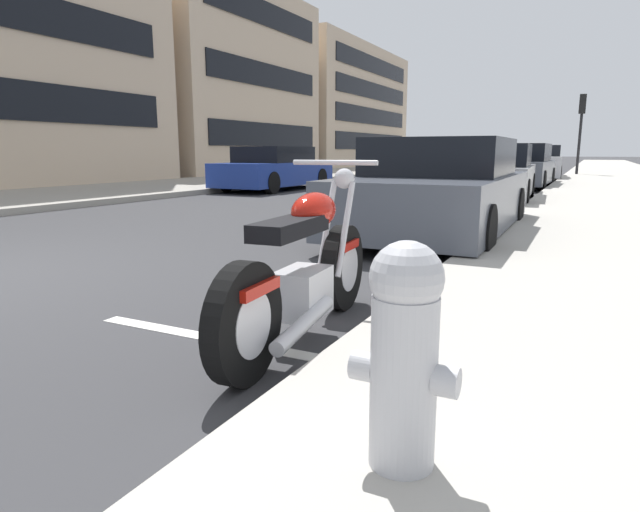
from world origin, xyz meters
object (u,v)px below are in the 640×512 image
Objects in this scene: parked_car_near_corner at (538,163)px; car_opposite_curb at (275,169)px; parked_car_far_down_curb at (439,191)px; parked_car_second_in_row at (489,174)px; traffic_signal_near_corner at (582,116)px; fire_hydrant at (404,350)px; parked_motorcycle at (305,272)px; parked_car_behind_motorcycle at (520,167)px.

parked_car_near_corner reaches higher than car_opposite_curb.
parked_car_far_down_curb is 5.85m from parked_car_second_in_row.
traffic_signal_near_corner is (20.33, -1.20, 2.09)m from parked_car_far_down_curb.
parked_motorcycle is at bearing 39.34° from fire_hydrant.
parked_motorcycle is 0.59× the size of traffic_signal_near_corner.
traffic_signal_near_corner reaches higher than fire_hydrant.
parked_car_near_corner is 0.98× the size of car_opposite_curb.
parked_car_far_down_curb reaches higher than car_opposite_curb.
traffic_signal_near_corner reaches higher than parked_car_behind_motorcycle.
car_opposite_curb is (1.13, 6.61, -0.02)m from parked_car_second_in_row.
parked_motorcycle is 25.00m from traffic_signal_near_corner.
parked_car_second_in_row is 6.71m from car_opposite_curb.
parked_car_behind_motorcycle reaches higher than parked_car_second_in_row.
traffic_signal_near_corner reaches higher than parked_car_near_corner.
car_opposite_curb is 15.76m from traffic_signal_near_corner.
parked_motorcycle is 0.48× the size of parked_car_far_down_curb.
parked_car_behind_motorcycle is 1.04× the size of parked_car_near_corner.
parked_car_far_down_curb is at bearing 44.53° from car_opposite_curb.
parked_car_second_in_row is 1.04× the size of parked_car_near_corner.
fire_hydrant is at bearing -167.09° from parked_car_far_down_curb.
parked_car_behind_motorcycle reaches higher than car_opposite_curb.
parked_car_behind_motorcycle is 1.01× the size of car_opposite_curb.
parked_car_second_in_row is at bearing 80.09° from car_opposite_curb.
parked_motorcycle is 2.74× the size of fire_hydrant.
parked_car_behind_motorcycle is at bearing -2.09° from parked_motorcycle.
parked_motorcycle is at bearing -176.37° from parked_car_far_down_curb.
parked_car_second_in_row is at bearing 8.26° from fire_hydrant.
parked_car_second_in_row reaches higher than fire_hydrant.
parked_car_second_in_row is 11.12m from parked_car_near_corner.
parked_motorcycle is at bearing 177.91° from parked_car_near_corner.
fire_hydrant is (-5.86, -1.40, -0.09)m from parked_car_far_down_curb.
fire_hydrant is 26.27m from traffic_signal_near_corner.
parked_car_behind_motorcycle is at bearing 5.49° from fire_hydrant.
parked_car_near_corner is 4.18m from traffic_signal_near_corner.
parked_car_far_down_curb reaches higher than parked_car_second_in_row.
traffic_signal_near_corner is at bearing -3.89° from parked_car_far_down_curb.
fire_hydrant is (-22.81, -1.60, -0.13)m from parked_car_near_corner.
parked_car_far_down_curb reaches higher than fire_hydrant.
parked_car_second_in_row is (5.84, 0.30, 0.01)m from parked_car_far_down_curb.
parked_motorcycle reaches higher than fire_hydrant.
car_opposite_curb reaches higher than fire_hydrant.
parked_car_second_in_row is at bearing 175.99° from parked_car_near_corner.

